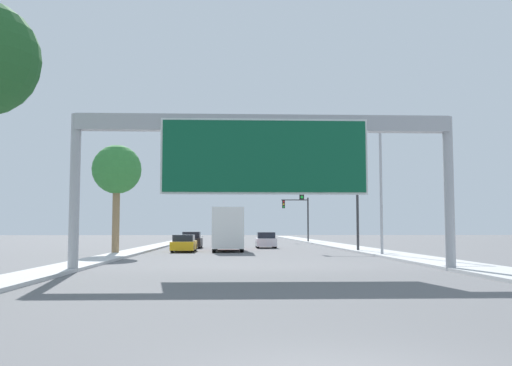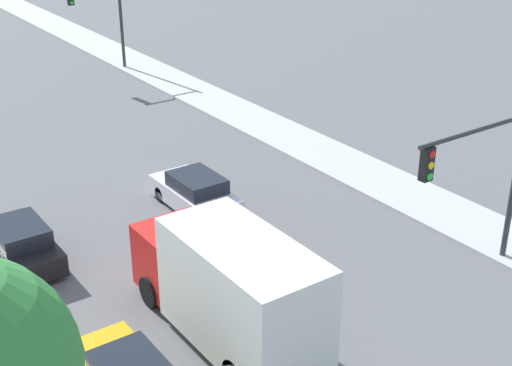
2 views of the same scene
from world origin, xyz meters
name	(u,v)px [view 2 (image 2 of 2)]	position (x,y,z in m)	size (l,w,h in m)	color
sidewalk_right	(200,95)	(9.50, 60.00, 0.07)	(3.00, 120.00, 0.15)	#BABABA
car_far_left	(20,244)	(-5.25, 47.37, 0.72)	(1.81, 4.23, 1.53)	black
car_far_right	(195,193)	(1.75, 47.46, 0.70)	(1.84, 4.29, 1.49)	silver
truck_box_primary	(229,287)	(-1.75, 39.65, 1.76)	(2.45, 7.24, 3.49)	red
traffic_light_near_intersection	(485,169)	(6.83, 38.00, 3.80)	(4.93, 0.32, 5.54)	#2D2D30
traffic_light_mid_block	(104,11)	(7.36, 68.00, 3.93)	(3.61, 0.32, 5.89)	#2D2D30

